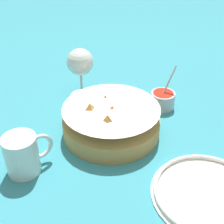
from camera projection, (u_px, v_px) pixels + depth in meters
ground_plane at (114, 131)px, 0.78m from camera, size 4.00×4.00×0.00m
food_basket at (111, 122)px, 0.76m from camera, size 0.24×0.24×0.09m
sauce_cup at (163, 99)px, 0.86m from camera, size 0.07×0.07×0.12m
wine_glass at (80, 64)px, 0.87m from camera, size 0.08×0.08×0.15m
beer_mug at (24, 157)px, 0.64m from camera, size 0.11×0.07×0.09m
side_plate at (208, 193)px, 0.60m from camera, size 0.22×0.22×0.01m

